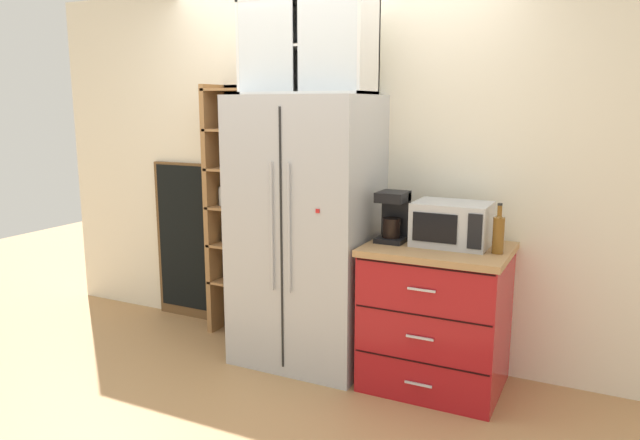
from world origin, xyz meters
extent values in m
plane|color=tan|center=(0.00, 0.00, 0.00)|extent=(10.57, 10.57, 0.00)
cube|color=silver|center=(0.00, 0.40, 1.27)|extent=(4.88, 0.10, 2.55)
cube|color=#B7BABF|center=(0.00, 0.02, 0.89)|extent=(0.89, 0.65, 1.77)
cube|color=black|center=(0.00, -0.31, 0.89)|extent=(0.01, 0.01, 1.63)
cylinder|color=#B7BABF|center=(-0.06, -0.32, 0.98)|extent=(0.02, 0.02, 0.80)
cylinder|color=#B7BABF|center=(0.06, -0.32, 0.98)|extent=(0.02, 0.02, 0.80)
cube|color=red|center=(0.25, -0.31, 1.10)|extent=(0.02, 0.01, 0.02)
cube|color=#93483C|center=(-0.69, 0.37, 0.93)|extent=(0.46, 0.04, 1.86)
cube|color=#9E7042|center=(-0.88, 0.22, 0.93)|extent=(0.04, 0.25, 1.86)
cube|color=#9E7042|center=(-0.50, 0.22, 0.93)|extent=(0.04, 0.25, 1.86)
cube|color=#9E7042|center=(-0.69, 0.22, 0.40)|extent=(0.40, 0.25, 0.02)
cylinder|color=silver|center=(-0.80, 0.24, 0.46)|extent=(0.07, 0.07, 0.11)
cylinder|color=brown|center=(-0.80, 0.24, 0.44)|extent=(0.06, 0.06, 0.07)
cylinder|color=#B2B2B7|center=(-0.80, 0.24, 0.52)|extent=(0.06, 0.06, 0.01)
cylinder|color=silver|center=(-0.70, 0.22, 0.45)|extent=(0.07, 0.07, 0.09)
cylinder|color=#2D2D2D|center=(-0.70, 0.22, 0.44)|extent=(0.06, 0.06, 0.06)
cylinder|color=#B2B2B7|center=(-0.70, 0.22, 0.50)|extent=(0.07, 0.07, 0.01)
cylinder|color=silver|center=(-0.59, 0.22, 0.45)|extent=(0.07, 0.07, 0.09)
cylinder|color=#E0C67F|center=(-0.59, 0.22, 0.44)|extent=(0.06, 0.06, 0.06)
cylinder|color=#B2B2B7|center=(-0.59, 0.22, 0.50)|extent=(0.07, 0.07, 0.01)
cube|color=#9E7042|center=(-0.69, 0.22, 0.68)|extent=(0.40, 0.25, 0.02)
cylinder|color=silver|center=(-0.79, 0.22, 0.75)|extent=(0.07, 0.07, 0.13)
cylinder|color=white|center=(-0.79, 0.22, 0.73)|extent=(0.06, 0.06, 0.09)
cylinder|color=#B2B2B7|center=(-0.79, 0.22, 0.83)|extent=(0.06, 0.06, 0.01)
cylinder|color=silver|center=(-0.70, 0.24, 0.75)|extent=(0.06, 0.06, 0.13)
cylinder|color=beige|center=(-0.70, 0.24, 0.73)|extent=(0.05, 0.05, 0.09)
cylinder|color=#B2B2B7|center=(-0.70, 0.24, 0.83)|extent=(0.06, 0.06, 0.01)
cylinder|color=silver|center=(-0.59, 0.23, 0.74)|extent=(0.07, 0.07, 0.10)
cylinder|color=#CCB78C|center=(-0.59, 0.23, 0.72)|extent=(0.06, 0.06, 0.07)
cylinder|color=#B2B2B7|center=(-0.59, 0.23, 0.79)|extent=(0.06, 0.06, 0.01)
cube|color=#9E7042|center=(-0.69, 0.22, 0.96)|extent=(0.40, 0.25, 0.02)
cylinder|color=silver|center=(-0.80, 0.23, 1.04)|extent=(0.08, 0.08, 0.13)
cylinder|color=#B77A38|center=(-0.80, 0.23, 1.02)|extent=(0.07, 0.07, 0.09)
cylinder|color=#B2B2B7|center=(-0.80, 0.23, 1.11)|extent=(0.08, 0.08, 0.01)
cylinder|color=silver|center=(-0.69, 0.22, 1.03)|extent=(0.06, 0.06, 0.12)
cylinder|color=#382316|center=(-0.69, 0.22, 1.01)|extent=(0.05, 0.05, 0.08)
cylinder|color=#B2B2B7|center=(-0.69, 0.22, 1.10)|extent=(0.06, 0.06, 0.01)
cylinder|color=silver|center=(-0.58, 0.24, 1.03)|extent=(0.08, 0.08, 0.12)
cylinder|color=white|center=(-0.58, 0.24, 1.02)|extent=(0.06, 0.06, 0.08)
cylinder|color=#B2B2B7|center=(-0.58, 0.24, 1.10)|extent=(0.07, 0.07, 0.01)
cube|color=#9E7042|center=(-0.69, 0.22, 1.25)|extent=(0.40, 0.25, 0.02)
cube|color=#9E7042|center=(-0.69, 0.22, 1.53)|extent=(0.40, 0.25, 0.02)
cube|color=#9E7042|center=(-0.69, 0.22, 1.82)|extent=(0.40, 0.25, 0.02)
cube|color=#A8161C|center=(0.89, 0.03, 0.42)|extent=(0.81, 0.64, 0.84)
cube|color=tan|center=(0.89, 0.03, 0.86)|extent=(0.84, 0.67, 0.04)
cube|color=black|center=(0.89, -0.29, 0.27)|extent=(0.79, 0.00, 0.01)
cube|color=silver|center=(0.89, -0.30, 0.14)|extent=(0.16, 0.01, 0.01)
cube|color=black|center=(0.89, -0.29, 0.55)|extent=(0.79, 0.00, 0.01)
cube|color=silver|center=(0.89, -0.30, 0.42)|extent=(0.16, 0.01, 0.01)
cube|color=black|center=(0.89, -0.29, 0.83)|extent=(0.79, 0.00, 0.01)
cube|color=silver|center=(0.89, -0.30, 0.70)|extent=(0.16, 0.01, 0.01)
cube|color=#B7BABF|center=(0.95, 0.08, 1.01)|extent=(0.44, 0.32, 0.26)
cube|color=black|center=(0.89, -0.08, 1.01)|extent=(0.26, 0.01, 0.17)
cube|color=black|center=(1.12, -0.08, 1.01)|extent=(0.08, 0.01, 0.20)
cube|color=black|center=(0.60, 0.01, 0.90)|extent=(0.17, 0.20, 0.03)
cube|color=black|center=(0.60, 0.08, 1.03)|extent=(0.17, 0.06, 0.30)
cube|color=black|center=(0.60, 0.01, 1.16)|extent=(0.17, 0.20, 0.06)
cylinder|color=black|center=(0.60, 0.00, 0.97)|extent=(0.11, 0.11, 0.12)
cylinder|color=#2D2D33|center=(0.89, -0.03, 0.93)|extent=(0.07, 0.07, 0.09)
torus|color=#2D2D33|center=(0.93, -0.03, 0.94)|extent=(0.05, 0.01, 0.05)
cylinder|color=brown|center=(1.23, 0.00, 0.99)|extent=(0.06, 0.06, 0.21)
cone|color=brown|center=(1.23, 0.00, 1.10)|extent=(0.06, 0.06, 0.04)
cylinder|color=brown|center=(1.23, 0.00, 1.13)|extent=(0.03, 0.03, 0.07)
cylinder|color=black|center=(1.23, 0.00, 1.17)|extent=(0.03, 0.03, 0.01)
cube|color=silver|center=(0.00, 0.19, 2.07)|extent=(0.85, 0.02, 0.59)
cube|color=silver|center=(0.00, 0.04, 1.78)|extent=(0.85, 0.32, 0.02)
cube|color=silver|center=(-0.42, 0.04, 2.07)|extent=(0.02, 0.32, 0.59)
cube|color=silver|center=(0.42, 0.04, 2.07)|extent=(0.02, 0.32, 0.59)
cube|color=silver|center=(0.00, 0.04, 2.07)|extent=(0.82, 0.30, 0.02)
cube|color=silver|center=(-0.21, -0.11, 2.07)|extent=(0.39, 0.01, 0.55)
cube|color=silver|center=(0.21, -0.11, 2.07)|extent=(0.39, 0.01, 0.55)
cylinder|color=silver|center=(-0.30, 0.04, 1.80)|extent=(0.05, 0.05, 0.00)
cylinder|color=silver|center=(-0.30, 0.04, 1.83)|extent=(0.01, 0.01, 0.07)
cone|color=silver|center=(-0.30, 0.04, 1.89)|extent=(0.06, 0.06, 0.05)
cylinder|color=silver|center=(0.00, 0.04, 1.80)|extent=(0.05, 0.05, 0.00)
cylinder|color=silver|center=(0.00, 0.04, 1.83)|extent=(0.01, 0.01, 0.07)
cone|color=silver|center=(0.00, 0.04, 1.89)|extent=(0.06, 0.06, 0.05)
cylinder|color=silver|center=(0.30, 0.04, 1.80)|extent=(0.05, 0.05, 0.00)
cylinder|color=silver|center=(0.30, 0.04, 1.83)|extent=(0.01, 0.01, 0.07)
cone|color=silver|center=(0.30, 0.04, 1.89)|extent=(0.06, 0.06, 0.05)
cylinder|color=white|center=(-0.26, 0.04, 2.11)|extent=(0.06, 0.06, 0.07)
cylinder|color=white|center=(0.00, 0.04, 2.11)|extent=(0.06, 0.06, 0.07)
cylinder|color=white|center=(0.26, 0.04, 2.11)|extent=(0.06, 0.06, 0.07)
cube|color=brown|center=(-1.24, 0.33, 0.63)|extent=(0.60, 0.04, 1.26)
cube|color=black|center=(-1.24, 0.31, 0.66)|extent=(0.54, 0.01, 1.16)
camera|label=1|loc=(1.79, -3.39, 1.71)|focal=33.50mm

